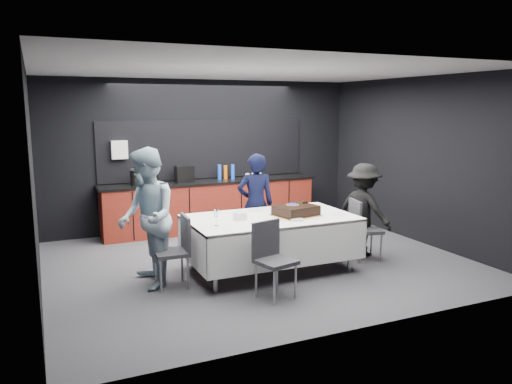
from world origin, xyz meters
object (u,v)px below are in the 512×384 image
plate_stack (240,216)px  champagne_flute (216,214)px  chair_right (362,225)px  chair_near (272,253)px  cake_assembly (296,211)px  person_center (256,204)px  person_right (363,210)px  person_left (147,218)px  party_table (270,226)px  chair_left (177,246)px

plate_stack → champagne_flute: champagne_flute is taller
chair_right → chair_near: same height
plate_stack → cake_assembly: bearing=-7.2°
chair_right → plate_stack: bearing=176.5°
chair_near → person_center: (0.54, 1.70, 0.26)m
chair_near → person_right: 2.28m
plate_stack → champagne_flute: bearing=-152.3°
champagne_flute → chair_right: (2.35, 0.10, -0.40)m
person_center → person_left: 2.00m
party_table → chair_right: size_ratio=2.51×
party_table → person_center: (0.13, 0.82, 0.16)m
chair_right → person_center: bearing=145.1°
party_table → plate_stack: plate_stack is taller
person_right → chair_near: bearing=95.5°
person_right → chair_left: bearing=73.4°
cake_assembly → chair_near: bearing=-133.8°
chair_left → person_right: size_ratio=0.64×
party_table → champagne_flute: champagne_flute is taller
chair_near → party_table: bearing=65.3°
plate_stack → party_table: bearing=-1.0°
cake_assembly → champagne_flute: bearing=-174.5°
chair_left → person_right: 3.02m
person_left → person_right: size_ratio=1.25×
chair_left → person_center: 1.77m
cake_assembly → chair_left: (-1.72, 0.01, -0.32)m
chair_right → person_center: (-1.34, 0.93, 0.26)m
plate_stack → chair_near: bearing=-86.8°
party_table → person_right: bearing=3.2°
cake_assembly → chair_right: (1.12, -0.02, -0.32)m
person_left → chair_left: bearing=67.0°
champagne_flute → cake_assembly: bearing=5.5°
champagne_flute → chair_left: (-0.49, 0.13, -0.40)m
person_right → chair_right: bearing=119.4°
cake_assembly → champagne_flute: champagne_flute is taller
champagne_flute → chair_near: champagne_flute is taller
person_right → person_center: bearing=44.3°
party_table → person_right: size_ratio=1.61×
chair_right → person_left: 3.21m
person_left → person_right: (3.36, 0.02, -0.18)m
cake_assembly → plate_stack: 0.82m
chair_left → person_center: bearing=31.2°
chair_left → chair_near: bearing=-39.7°
chair_near → person_right: size_ratio=0.64×
plate_stack → person_right: size_ratio=0.14×
chair_near → plate_stack: bearing=93.2°
chair_left → chair_near: 1.25m
chair_left → person_center: (1.50, 0.91, 0.26)m
chair_near → person_right: person_right is taller
person_center → person_right: (1.51, -0.73, -0.08)m
plate_stack → champagne_flute: size_ratio=0.89×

